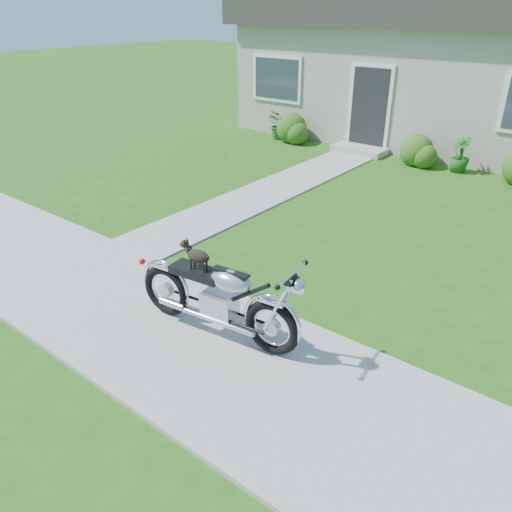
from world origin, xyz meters
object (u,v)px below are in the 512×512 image
(potted_plant_right, at_px, (460,155))
(motorcycle_with_dog, at_px, (219,297))
(potted_plant_left, at_px, (280,125))
(house, at_px, (473,59))

(potted_plant_right, xyz_separation_m, motorcycle_with_dog, (0.00, -8.29, 0.13))
(potted_plant_right, bearing_deg, motorcycle_with_dog, -89.99)
(potted_plant_left, relative_size, motorcycle_with_dog, 0.37)
(house, bearing_deg, potted_plant_left, -139.46)
(house, xyz_separation_m, motorcycle_with_dog, (1.11, -11.74, -1.62))
(house, distance_m, motorcycle_with_dog, 11.90)
(motorcycle_with_dog, bearing_deg, potted_plant_right, 83.20)
(house, xyz_separation_m, potted_plant_left, (-4.03, -3.44, -1.74))
(house, height_order, potted_plant_left, house)
(potted_plant_left, bearing_deg, house, 40.54)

